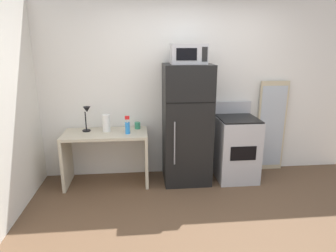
{
  "coord_description": "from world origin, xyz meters",
  "views": [
    {
      "loc": [
        -0.72,
        -2.56,
        1.92
      ],
      "look_at": [
        -0.37,
        1.1,
        0.89
      ],
      "focal_mm": 31.23,
      "sensor_mm": 36.0,
      "label": 1
    }
  ],
  "objects": [
    {
      "name": "oven_range",
      "position": [
        0.65,
        1.33,
        0.47
      ],
      "size": [
        0.56,
        0.61,
        1.1
      ],
      "color": "#B7B7BC",
      "rests_on": "ground"
    },
    {
      "name": "desk_lamp",
      "position": [
        -1.46,
        1.43,
        0.99
      ],
      "size": [
        0.14,
        0.12,
        0.35
      ],
      "color": "black",
      "rests_on": "desk"
    },
    {
      "name": "desk",
      "position": [
        -1.21,
        1.35,
        0.52
      ],
      "size": [
        1.15,
        0.56,
        0.75
      ],
      "color": "beige",
      "rests_on": "ground"
    },
    {
      "name": "spray_bottle",
      "position": [
        -0.9,
        1.26,
        0.85
      ],
      "size": [
        0.06,
        0.06,
        0.25
      ],
      "color": "#2D8CEA",
      "rests_on": "desk"
    },
    {
      "name": "ground_plane",
      "position": [
        0.0,
        0.0,
        0.0
      ],
      "size": [
        12.0,
        12.0,
        0.0
      ],
      "primitive_type": "plane",
      "color": "brown"
    },
    {
      "name": "leaning_mirror",
      "position": [
        1.28,
        1.59,
        0.7
      ],
      "size": [
        0.44,
        0.03,
        1.4
      ],
      "color": "#C6B793",
      "rests_on": "ground"
    },
    {
      "name": "coffee_mug",
      "position": [
        -0.77,
        1.5,
        0.8
      ],
      "size": [
        0.08,
        0.08,
        0.09
      ],
      "primitive_type": "cylinder",
      "color": "#338C66",
      "rests_on": "desk"
    },
    {
      "name": "refrigerator",
      "position": [
        -0.08,
        1.34,
        0.84
      ],
      "size": [
        0.65,
        0.61,
        1.67
      ],
      "color": "black",
      "rests_on": "ground"
    },
    {
      "name": "paper_towel_roll",
      "position": [
        -1.2,
        1.4,
        0.87
      ],
      "size": [
        0.11,
        0.11,
        0.24
      ],
      "primitive_type": "cylinder",
      "color": "white",
      "rests_on": "desk"
    },
    {
      "name": "microwave",
      "position": [
        -0.08,
        1.32,
        1.8
      ],
      "size": [
        0.46,
        0.35,
        0.26
      ],
      "color": "#B7B7BC",
      "rests_on": "refrigerator"
    },
    {
      "name": "wall_back_white",
      "position": [
        0.0,
        1.7,
        1.3
      ],
      "size": [
        5.0,
        0.1,
        2.6
      ],
      "primitive_type": "cube",
      "color": "white",
      "rests_on": "ground"
    }
  ]
}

